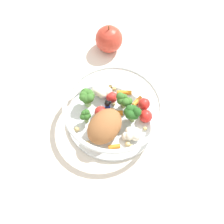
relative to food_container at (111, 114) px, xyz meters
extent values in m
plane|color=silver|center=(-0.01, 0.00, -0.03)|extent=(2.40, 2.40, 0.00)
cylinder|color=white|center=(0.00, 0.00, -0.03)|extent=(0.22, 0.22, 0.01)
torus|color=white|center=(0.00, 0.00, 0.02)|extent=(0.23, 0.23, 0.01)
ellipsoid|color=#935B33|center=(0.03, 0.02, 0.01)|extent=(0.11, 0.10, 0.06)
cylinder|color=#8EB766|center=(0.05, -0.03, -0.01)|extent=(0.01, 0.01, 0.02)
sphere|color=#2D6023|center=(0.06, -0.03, 0.00)|extent=(0.01, 0.01, 0.01)
sphere|color=#2D6023|center=(0.05, -0.02, 0.00)|extent=(0.02, 0.02, 0.02)
sphere|color=#2D6023|center=(0.05, -0.02, 0.00)|extent=(0.01, 0.01, 0.01)
sphere|color=#2D6023|center=(0.05, -0.03, 0.01)|extent=(0.02, 0.02, 0.02)
sphere|color=#2D6023|center=(0.05, -0.03, 0.01)|extent=(0.01, 0.01, 0.01)
cylinder|color=#7FAD5B|center=(0.03, -0.06, -0.01)|extent=(0.02, 0.02, 0.03)
sphere|color=#386B28|center=(0.04, -0.06, 0.02)|extent=(0.02, 0.02, 0.02)
sphere|color=#386B28|center=(0.03, -0.06, 0.01)|extent=(0.02, 0.02, 0.02)
sphere|color=#386B28|center=(0.02, -0.05, 0.02)|extent=(0.02, 0.02, 0.02)
sphere|color=#386B28|center=(0.02, -0.06, 0.01)|extent=(0.02, 0.02, 0.02)
sphere|color=#386B28|center=(0.02, -0.07, 0.01)|extent=(0.02, 0.02, 0.02)
sphere|color=#386B28|center=(0.02, -0.07, 0.01)|extent=(0.02, 0.02, 0.02)
sphere|color=#386B28|center=(0.03, -0.07, 0.02)|extent=(0.02, 0.02, 0.02)
cylinder|color=#8EB766|center=(-0.04, -0.01, -0.01)|extent=(0.01, 0.01, 0.02)
sphere|color=#386B28|center=(-0.03, -0.01, 0.01)|extent=(0.02, 0.02, 0.02)
sphere|color=#386B28|center=(-0.04, -0.01, 0.01)|extent=(0.02, 0.02, 0.02)
sphere|color=#386B28|center=(-0.05, -0.01, 0.01)|extent=(0.02, 0.02, 0.02)
sphere|color=#386B28|center=(-0.05, -0.02, 0.01)|extent=(0.01, 0.01, 0.01)
sphere|color=#386B28|center=(-0.04, -0.02, 0.01)|extent=(0.02, 0.02, 0.02)
cylinder|color=#8EB766|center=(-0.04, 0.03, -0.01)|extent=(0.01, 0.01, 0.02)
sphere|color=#23561E|center=(-0.03, 0.03, 0.02)|extent=(0.02, 0.02, 0.02)
sphere|color=#23561E|center=(-0.03, 0.03, 0.01)|extent=(0.02, 0.02, 0.02)
sphere|color=#23561E|center=(-0.04, 0.04, 0.01)|extent=(0.02, 0.02, 0.02)
sphere|color=#23561E|center=(-0.05, 0.03, 0.02)|extent=(0.02, 0.02, 0.02)
sphere|color=#23561E|center=(-0.04, 0.03, 0.01)|extent=(0.02, 0.02, 0.02)
sphere|color=#23561E|center=(-0.04, 0.02, 0.01)|extent=(0.02, 0.02, 0.02)
sphere|color=#23561E|center=(-0.04, 0.02, 0.01)|extent=(0.02, 0.02, 0.02)
sphere|color=#23561E|center=(-0.03, 0.02, 0.01)|extent=(0.02, 0.02, 0.02)
sphere|color=silver|center=(0.00, -0.07, 0.00)|extent=(0.03, 0.03, 0.03)
sphere|color=silver|center=(-0.01, -0.06, 0.00)|extent=(0.02, 0.02, 0.02)
sphere|color=silver|center=(-0.02, -0.06, 0.00)|extent=(0.03, 0.03, 0.03)
sphere|color=silver|center=(-0.02, -0.07, -0.01)|extent=(0.02, 0.02, 0.02)
sphere|color=silver|center=(-0.01, -0.07, -0.01)|extent=(0.03, 0.03, 0.03)
sphere|color=silver|center=(0.00, 0.06, -0.01)|extent=(0.02, 0.02, 0.02)
sphere|color=silver|center=(-0.01, 0.07, -0.01)|extent=(0.02, 0.02, 0.02)
sphere|color=silver|center=(-0.02, 0.07, -0.01)|extent=(0.02, 0.02, 0.02)
sphere|color=silver|center=(-0.02, 0.07, -0.01)|extent=(0.02, 0.02, 0.02)
sphere|color=silver|center=(-0.02, 0.06, -0.01)|extent=(0.02, 0.02, 0.02)
sphere|color=silver|center=(-0.01, 0.05, -0.01)|extent=(0.02, 0.02, 0.02)
sphere|color=silver|center=(-0.01, 0.06, -0.01)|extent=(0.02, 0.02, 0.02)
cube|color=yellow|center=(-0.01, -0.03, -0.02)|extent=(0.02, 0.02, 0.00)
cylinder|color=#1933B2|center=(-0.01, -0.03, -0.01)|extent=(0.02, 0.02, 0.02)
sphere|color=black|center=(-0.01, -0.03, 0.00)|extent=(0.01, 0.01, 0.01)
sphere|color=black|center=(-0.01, -0.02, 0.01)|extent=(0.01, 0.01, 0.01)
sphere|color=black|center=(0.00, -0.03, 0.01)|extent=(0.01, 0.01, 0.01)
cylinder|color=orange|center=(0.04, 0.06, -0.02)|extent=(0.03, 0.02, 0.01)
cylinder|color=orange|center=(-0.08, -0.01, -0.02)|extent=(0.03, 0.02, 0.01)
cylinder|color=orange|center=(-0.06, -0.04, -0.02)|extent=(0.04, 0.03, 0.01)
cylinder|color=orange|center=(-0.02, 0.00, -0.02)|extent=(0.03, 0.03, 0.01)
sphere|color=red|center=(-0.08, 0.02, -0.01)|extent=(0.03, 0.03, 0.03)
sphere|color=red|center=(-0.06, 0.04, -0.01)|extent=(0.03, 0.03, 0.03)
sphere|color=red|center=(0.02, -0.02, -0.01)|extent=(0.03, 0.03, 0.03)
sphere|color=red|center=(-0.03, -0.04, -0.01)|extent=(0.03, 0.03, 0.03)
sphere|color=#D1B775|center=(-0.01, -0.01, -0.02)|extent=(0.01, 0.01, 0.01)
sphere|color=tan|center=(0.08, -0.02, -0.02)|extent=(0.01, 0.01, 0.01)
sphere|color=tan|center=(-0.05, 0.07, -0.02)|extent=(0.01, 0.01, 0.01)
sphere|color=tan|center=(-0.04, -0.07, -0.02)|extent=(0.01, 0.01, 0.01)
sphere|color=tan|center=(-0.02, -0.03, -0.02)|extent=(0.01, 0.01, 0.01)
sphere|color=#D1B775|center=(-0.08, 0.03, -0.02)|extent=(0.01, 0.01, 0.01)
sphere|color=#D1B775|center=(0.01, 0.08, -0.02)|extent=(0.01, 0.01, 0.01)
sphere|color=tan|center=(-0.05, -0.06, -0.02)|extent=(0.01, 0.01, 0.01)
sphere|color=#D1B775|center=(0.08, 0.02, -0.02)|extent=(0.01, 0.01, 0.01)
sphere|color=tan|center=(0.00, 0.08, -0.02)|extent=(0.01, 0.01, 0.01)
sphere|color=#D1B775|center=(-0.04, -0.07, -0.02)|extent=(0.01, 0.01, 0.01)
sphere|color=#D1B775|center=(-0.01, 0.01, -0.02)|extent=(0.01, 0.01, 0.01)
sphere|color=#BC3828|center=(-0.12, -0.19, 0.00)|extent=(0.07, 0.07, 0.07)
cylinder|color=brown|center=(-0.12, -0.19, 0.04)|extent=(0.00, 0.00, 0.01)
camera|label=1|loc=(0.20, 0.30, 0.66)|focal=53.25mm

